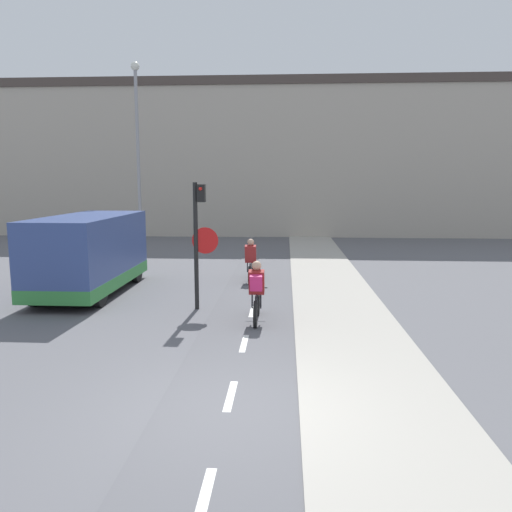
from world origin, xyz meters
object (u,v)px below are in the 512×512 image
at_px(van, 90,255).
at_px(traffic_light_pole, 199,232).
at_px(cyclist_near, 257,293).
at_px(cyclist_far, 251,262).
at_px(street_lamp_far, 138,143).

bearing_deg(van, traffic_light_pole, -25.47).
xyz_separation_m(cyclist_near, cyclist_far, (-0.47, 4.75, -0.05)).
bearing_deg(van, cyclist_near, -28.87).
bearing_deg(cyclist_near, street_lamp_far, 119.33).
distance_m(traffic_light_pole, van, 4.02).
relative_size(cyclist_far, van, 0.32).
relative_size(street_lamp_far, cyclist_far, 5.11).
bearing_deg(cyclist_far, street_lamp_far, 134.18).
height_order(traffic_light_pole, van, traffic_light_pole).
distance_m(street_lamp_far, cyclist_near, 12.33).
bearing_deg(traffic_light_pole, cyclist_far, 73.89).
bearing_deg(street_lamp_far, cyclist_near, -60.67).
distance_m(street_lamp_far, van, 8.25).
bearing_deg(van, street_lamp_far, 94.80).
height_order(traffic_light_pole, cyclist_near, traffic_light_pole).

